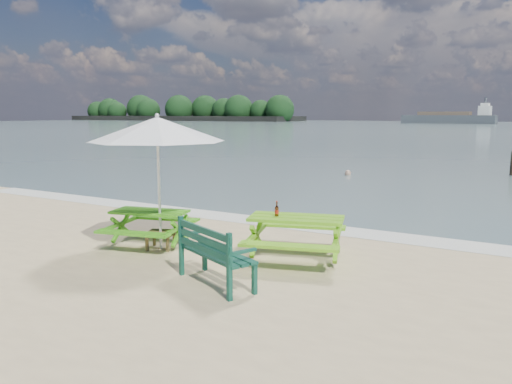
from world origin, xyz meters
The scene contains 10 objects.
sea centered at (0.00, 85.00, 0.00)m, with size 300.00×300.00×0.00m, color slate.
foam_strip centered at (0.00, 4.60, 0.01)m, with size 22.00×0.90×0.01m, color silver.
island_headland centered at (-110.00, 140.00, 3.26)m, with size 90.00×22.00×7.60m.
picnic_table_left centered at (-1.62, 1.57, 0.34)m, with size 1.81×1.93×0.70m.
picnic_table_right centered at (1.31, 2.10, 0.38)m, with size 2.09×2.22×0.79m.
park_bench centered at (0.80, 0.34, 0.29)m, with size 1.58×1.06×0.93m.
side_table centered at (-1.27, 1.48, 0.17)m, with size 0.66×0.66×0.33m.
patio_umbrella centered at (-1.27, 1.48, 2.29)m, with size 3.31×3.31×2.53m.
beer_bottle centered at (0.99, 1.97, 0.88)m, with size 0.07×0.07×0.27m.
swimmer centered at (-2.07, 14.44, -0.57)m, with size 0.58×0.38×1.58m.
Camera 1 is at (4.97, -5.73, 2.59)m, focal length 35.00 mm.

